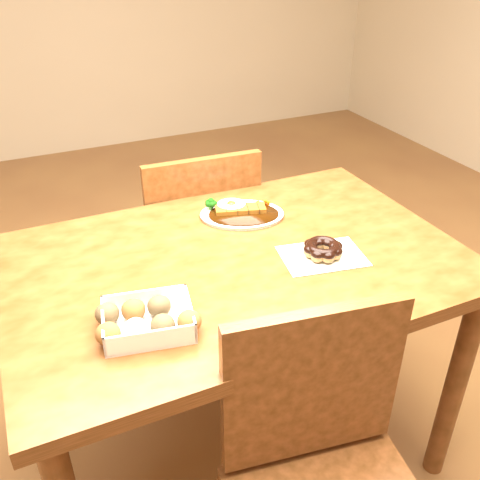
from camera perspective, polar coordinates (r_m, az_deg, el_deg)
name	(u,v)px	position (r m, az deg, el deg)	size (l,w,h in m)	color
ground	(237,445)	(1.93, -0.27, -20.98)	(6.00, 6.00, 0.00)	brown
table	(237,288)	(1.48, -0.34, -5.14)	(1.20, 0.80, 0.75)	#44260D
chair_far	(196,245)	(2.01, -4.72, -0.49)	(0.44, 0.44, 0.87)	#44260D
katsu_curry_plate	(240,212)	(1.62, 0.05, 2.97)	(0.30, 0.25, 0.05)	white
donut_box	(146,319)	(1.19, -10.02, -8.33)	(0.23, 0.18, 0.06)	white
pon_de_ring	(323,250)	(1.43, 8.84, -1.02)	(0.24, 0.19, 0.04)	silver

